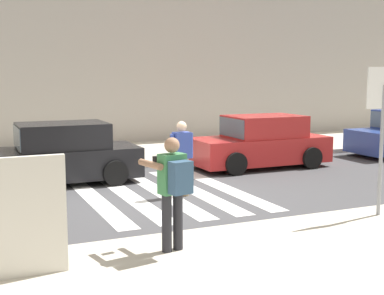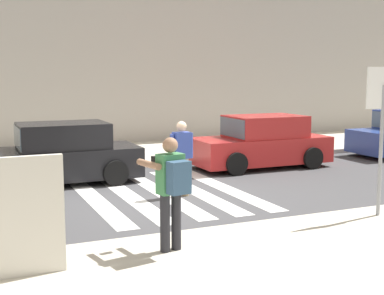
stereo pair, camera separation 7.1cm
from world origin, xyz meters
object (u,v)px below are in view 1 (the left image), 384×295
(photographer_with_backpack, at_px, (173,184))
(parked_car_red, at_px, (261,143))
(parked_car_black, at_px, (59,155))
(stop_sign, at_px, (383,108))
(pedestrian_crossing, at_px, (182,154))
(advertising_board, at_px, (24,217))

(photographer_with_backpack, relative_size, parked_car_red, 0.42)
(parked_car_black, distance_m, parked_car_red, 5.96)
(stop_sign, height_order, parked_car_black, stop_sign)
(photographer_with_backpack, bearing_deg, parked_car_black, 94.92)
(parked_car_black, relative_size, parked_car_red, 1.00)
(stop_sign, distance_m, parked_car_red, 6.32)
(photographer_with_backpack, distance_m, pedestrian_crossing, 4.21)
(photographer_with_backpack, height_order, parked_car_black, photographer_with_backpack)
(pedestrian_crossing, bearing_deg, stop_sign, -53.38)
(photographer_with_backpack, distance_m, advertising_board, 2.17)
(photographer_with_backpack, relative_size, parked_car_black, 0.42)
(photographer_with_backpack, relative_size, advertising_board, 1.08)
(photographer_with_backpack, bearing_deg, parked_car_red, 49.90)
(pedestrian_crossing, bearing_deg, parked_car_red, 35.34)
(parked_car_black, bearing_deg, photographer_with_backpack, -85.08)
(stop_sign, height_order, advertising_board, stop_sign)
(advertising_board, bearing_deg, stop_sign, 4.31)
(pedestrian_crossing, bearing_deg, parked_car_black, 131.54)
(photographer_with_backpack, xyz_separation_m, parked_car_red, (5.41, 6.42, -0.44))
(photographer_with_backpack, xyz_separation_m, pedestrian_crossing, (1.75, 3.83, -0.19))
(stop_sign, xyz_separation_m, pedestrian_crossing, (-2.57, 3.46, -1.19))
(stop_sign, distance_m, photographer_with_backpack, 4.45)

